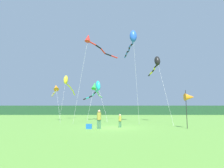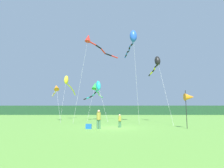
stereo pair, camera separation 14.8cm
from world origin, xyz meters
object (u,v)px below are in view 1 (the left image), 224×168
at_px(kite_yellow, 67,82).
at_px(kite_red, 92,42).
at_px(person_child, 120,120).
at_px(kite_cyan, 97,88).
at_px(kite_blue, 133,38).
at_px(kite_green, 95,87).
at_px(banner_flag_pole, 189,97).
at_px(kite_black, 157,62).
at_px(cooler_box, 89,126).
at_px(person_adult, 99,118).
at_px(kite_orange, 56,88).

relative_size(kite_yellow, kite_red, 0.78).
xyz_separation_m(person_child, kite_cyan, (-3.24, 11.14, 4.52)).
xyz_separation_m(kite_blue, kite_green, (-5.80, 8.12, -5.84)).
xyz_separation_m(banner_flag_pole, kite_blue, (-4.49, 7.00, 8.60)).
distance_m(kite_black, kite_green, 11.88).
relative_size(cooler_box, kite_black, 0.06).
xyz_separation_m(kite_black, kite_red, (-9.15, -0.36, 2.93)).
relative_size(banner_flag_pole, kite_blue, 0.28).
height_order(banner_flag_pole, kite_blue, kite_blue).
distance_m(person_child, kite_yellow, 18.85).
xyz_separation_m(cooler_box, kite_green, (-0.86, 15.38, 5.42)).
bearing_deg(person_child, banner_flag_pole, -9.48).
xyz_separation_m(kite_blue, kite_red, (-5.65, 0.90, -0.17)).
bearing_deg(kite_black, person_adult, -131.51).
height_order(kite_black, kite_cyan, kite_black).
relative_size(cooler_box, kite_red, 0.04).
relative_size(kite_black, kite_blue, 0.75).
xyz_separation_m(kite_black, kite_cyan, (-8.78, 3.97, -3.15)).
bearing_deg(kite_orange, kite_blue, -21.57).
relative_size(person_adult, kite_green, 0.20).
distance_m(cooler_box, kite_blue, 14.28).
relative_size(kite_orange, kite_cyan, 0.95).
height_order(person_adult, kite_orange, kite_orange).
distance_m(kite_orange, kite_green, 6.86).
bearing_deg(cooler_box, kite_green, 93.21).
xyz_separation_m(cooler_box, banner_flag_pole, (9.43, 0.26, 2.67)).
relative_size(banner_flag_pole, kite_green, 0.41).
height_order(kite_black, kite_red, kite_red).
xyz_separation_m(person_adult, cooler_box, (-0.91, -0.01, -0.74)).
xyz_separation_m(person_adult, person_child, (1.99, 1.34, -0.25)).
bearing_deg(person_child, kite_cyan, 106.21).
distance_m(person_adult, kite_cyan, 13.25).
xyz_separation_m(kite_yellow, kite_orange, (-0.58, -4.86, -1.72)).
distance_m(banner_flag_pole, kite_orange, 20.03).
distance_m(person_child, kite_cyan, 12.45).
bearing_deg(person_adult, kite_yellow, 112.91).
xyz_separation_m(kite_orange, kite_red, (6.03, -3.72, 6.25)).
height_order(person_child, kite_black, kite_black).
height_order(cooler_box, kite_orange, kite_orange).
relative_size(cooler_box, banner_flag_pole, 0.15).
height_order(person_adult, kite_blue, kite_blue).
relative_size(person_adult, kite_blue, 0.14).
distance_m(kite_red, kite_cyan, 7.48).
height_order(kite_yellow, kite_green, kite_yellow).
xyz_separation_m(banner_flag_pole, kite_cyan, (-9.77, 12.23, 2.34)).
bearing_deg(kite_red, kite_cyan, 85.10).
bearing_deg(cooler_box, banner_flag_pole, 1.58).
height_order(kite_yellow, kite_blue, kite_blue).
bearing_deg(kite_red, kite_black, 2.26).
bearing_deg(kite_orange, kite_green, 30.80).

